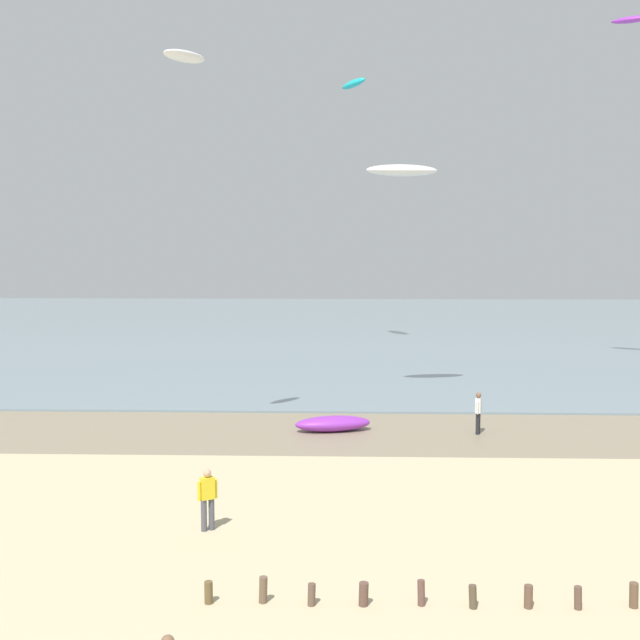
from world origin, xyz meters
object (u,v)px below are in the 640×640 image
(person_by_waterline, at_px, (478,412))
(kite_aloft_6, at_px, (354,84))
(kite_aloft_4, at_px, (402,170))
(person_mid_beach, at_px, (208,498))
(kite_aloft_5, at_px, (633,19))
(grounded_kite, at_px, (333,424))
(kite_aloft_2, at_px, (184,56))

(person_by_waterline, height_order, kite_aloft_6, kite_aloft_6)
(kite_aloft_6, bearing_deg, person_by_waterline, 164.77)
(kite_aloft_4, bearing_deg, person_by_waterline, -80.90)
(person_mid_beach, xyz_separation_m, kite_aloft_5, (19.66, 25.88, 19.15))
(grounded_kite, distance_m, kite_aloft_5, 29.38)
(kite_aloft_2, relative_size, kite_aloft_6, 0.64)
(kite_aloft_2, distance_m, kite_aloft_4, 13.20)
(kite_aloft_5, relative_size, kite_aloft_6, 0.76)
(person_mid_beach, relative_size, kite_aloft_6, 0.56)
(kite_aloft_5, xyz_separation_m, kite_aloft_6, (-15.44, 10.39, -1.47))
(kite_aloft_5, bearing_deg, kite_aloft_2, 64.73)
(person_mid_beach, xyz_separation_m, person_by_waterline, (9.13, 11.34, 0.00))
(person_mid_beach, height_order, kite_aloft_4, kite_aloft_4)
(person_mid_beach, xyz_separation_m, kite_aloft_6, (4.22, 36.27, 17.67))
(person_mid_beach, height_order, kite_aloft_2, kite_aloft_2)
(kite_aloft_5, bearing_deg, kite_aloft_6, -6.17)
(kite_aloft_2, bearing_deg, person_by_waterline, 137.24)
(kite_aloft_2, distance_m, kite_aloft_5, 27.98)
(grounded_kite, distance_m, kite_aloft_4, 13.37)
(grounded_kite, bearing_deg, kite_aloft_4, 53.22)
(kite_aloft_2, bearing_deg, grounded_kite, 149.96)
(person_mid_beach, height_order, kite_aloft_6, kite_aloft_6)
(person_by_waterline, bearing_deg, kite_aloft_5, 54.08)
(grounded_kite, xyz_separation_m, kite_aloft_6, (1.00, 24.62, 18.28))
(person_by_waterline, height_order, kite_aloft_2, kite_aloft_2)
(kite_aloft_4, height_order, kite_aloft_5, kite_aloft_5)
(person_by_waterline, xyz_separation_m, kite_aloft_6, (-4.91, 24.93, 17.67))
(person_by_waterline, distance_m, kite_aloft_6, 30.95)
(kite_aloft_2, bearing_deg, kite_aloft_6, -156.11)
(person_by_waterline, distance_m, kite_aloft_2, 17.94)
(kite_aloft_2, relative_size, kite_aloft_5, 0.85)
(kite_aloft_4, xyz_separation_m, kite_aloft_6, (-2.22, 17.58, 7.38))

